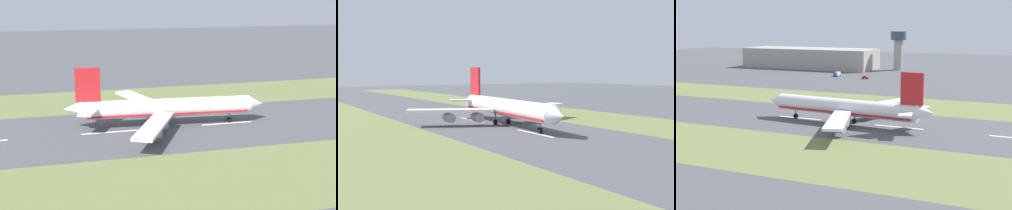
# 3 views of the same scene
# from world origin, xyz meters

# --- Properties ---
(ground_plane) EXTENTS (800.00, 800.00, 0.00)m
(ground_plane) POSITION_xyz_m (0.00, 0.00, 0.00)
(ground_plane) COLOR #4C4C51
(grass_median_west) EXTENTS (40.00, 600.00, 0.01)m
(grass_median_west) POSITION_xyz_m (-45.00, 0.00, 0.00)
(grass_median_west) COLOR olive
(grass_median_west) RESTS_ON ground
(grass_median_east) EXTENTS (40.00, 600.00, 0.01)m
(grass_median_east) POSITION_xyz_m (45.00, 0.00, 0.00)
(grass_median_east) COLOR olive
(grass_median_east) RESTS_ON ground
(centreline_dash_mid) EXTENTS (1.20, 18.00, 0.01)m
(centreline_dash_mid) POSITION_xyz_m (0.00, -14.49, 0.01)
(centreline_dash_mid) COLOR silver
(centreline_dash_mid) RESTS_ON ground
(centreline_dash_far) EXTENTS (1.20, 18.00, 0.01)m
(centreline_dash_far) POSITION_xyz_m (0.00, 25.51, 0.01)
(centreline_dash_far) COLOR silver
(centreline_dash_far) RESTS_ON ground
(airplane_main_jet) EXTENTS (63.91, 67.22, 20.20)m
(airplane_main_jet) POSITION_xyz_m (-3.03, 3.61, 6.02)
(airplane_main_jet) COLOR white
(airplane_main_jet) RESTS_ON ground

